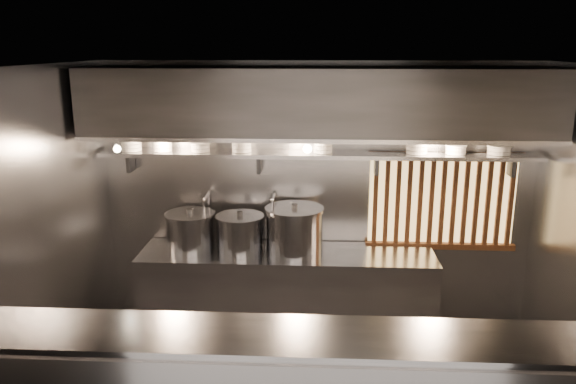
# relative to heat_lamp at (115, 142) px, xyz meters

# --- Properties ---
(ceiling) EXTENTS (4.50, 4.50, 0.00)m
(ceiling) POSITION_rel_heat_lamp_xyz_m (1.90, -0.85, 0.73)
(ceiling) COLOR black
(ceiling) RESTS_ON wall_back
(wall_back) EXTENTS (4.50, 0.00, 4.50)m
(wall_back) POSITION_rel_heat_lamp_xyz_m (1.90, 0.65, -0.67)
(wall_back) COLOR gray
(wall_back) RESTS_ON floor
(wall_left) EXTENTS (0.00, 3.00, 3.00)m
(wall_left) POSITION_rel_heat_lamp_xyz_m (-0.35, -0.85, -0.67)
(wall_left) COLOR gray
(wall_left) RESTS_ON floor
(cooking_bench) EXTENTS (3.00, 0.70, 0.90)m
(cooking_bench) POSITION_rel_heat_lamp_xyz_m (1.60, 0.28, -1.62)
(cooking_bench) COLOR #9C9CA1
(cooking_bench) RESTS_ON floor
(bowl_shelf) EXTENTS (4.40, 0.34, 0.04)m
(bowl_shelf) POSITION_rel_heat_lamp_xyz_m (1.90, 0.47, -0.19)
(bowl_shelf) COLOR #9C9CA1
(bowl_shelf) RESTS_ON wall_back
(exhaust_hood) EXTENTS (4.40, 0.81, 0.65)m
(exhaust_hood) POSITION_rel_heat_lamp_xyz_m (1.90, 0.25, 0.36)
(exhaust_hood) COLOR #2D2D30
(exhaust_hood) RESTS_ON ceiling
(wood_screen) EXTENTS (1.56, 0.09, 1.04)m
(wood_screen) POSITION_rel_heat_lamp_xyz_m (3.20, 0.60, -0.69)
(wood_screen) COLOR #FFCC72
(wood_screen) RESTS_ON wall_back
(faucet_left) EXTENTS (0.04, 0.30, 0.50)m
(faucet_left) POSITION_rel_heat_lamp_xyz_m (0.75, 0.52, -0.76)
(faucet_left) COLOR silver
(faucet_left) RESTS_ON wall_back
(faucet_right) EXTENTS (0.04, 0.30, 0.50)m
(faucet_right) POSITION_rel_heat_lamp_xyz_m (1.45, 0.52, -0.76)
(faucet_right) COLOR silver
(faucet_right) RESTS_ON wall_back
(heat_lamp) EXTENTS (0.25, 0.35, 0.20)m
(heat_lamp) POSITION_rel_heat_lamp_xyz_m (0.00, 0.00, 0.00)
(heat_lamp) COLOR #9C9CA1
(heat_lamp) RESTS_ON exhaust_hood
(pendant_bulb) EXTENTS (0.09, 0.09, 0.19)m
(pendant_bulb) POSITION_rel_heat_lamp_xyz_m (1.80, 0.35, -0.11)
(pendant_bulb) COLOR #2D2D30
(pendant_bulb) RESTS_ON exhaust_hood
(stock_pot_left) EXTENTS (0.66, 0.66, 0.43)m
(stock_pot_left) POSITION_rel_heat_lamp_xyz_m (0.60, 0.33, -0.97)
(stock_pot_left) COLOR #9C9CA1
(stock_pot_left) RESTS_ON cooking_bench
(stock_pot_mid) EXTENTS (0.64, 0.64, 0.42)m
(stock_pot_mid) POSITION_rel_heat_lamp_xyz_m (1.12, 0.30, -0.98)
(stock_pot_mid) COLOR #9C9CA1
(stock_pot_mid) RESTS_ON cooking_bench
(stock_pot_right) EXTENTS (0.65, 0.65, 0.51)m
(stock_pot_right) POSITION_rel_heat_lamp_xyz_m (1.67, 0.30, -0.93)
(stock_pot_right) COLOR #9C9CA1
(stock_pot_right) RESTS_ON cooking_bench
(bowl_stack_0) EXTENTS (0.22, 0.22, 0.13)m
(bowl_stack_0) POSITION_rel_heat_lamp_xyz_m (-0.00, 0.47, -0.10)
(bowl_stack_0) COLOR white
(bowl_stack_0) RESTS_ON bowl_shelf
(bowl_stack_1) EXTENTS (0.21, 0.21, 0.13)m
(bowl_stack_1) POSITION_rel_heat_lamp_xyz_m (0.32, 0.47, -0.10)
(bowl_stack_1) COLOR white
(bowl_stack_1) RESTS_ON bowl_shelf
(bowl_stack_2) EXTENTS (0.21, 0.21, 0.09)m
(bowl_stack_2) POSITION_rel_heat_lamp_xyz_m (0.71, 0.47, -0.12)
(bowl_stack_2) COLOR white
(bowl_stack_2) RESTS_ON bowl_shelf
(bowl_stack_3) EXTENTS (0.21, 0.21, 0.13)m
(bowl_stack_3) POSITION_rel_heat_lamp_xyz_m (1.13, 0.47, -0.10)
(bowl_stack_3) COLOR white
(bowl_stack_3) RESTS_ON bowl_shelf
(bowl_stack_4) EXTENTS (0.20, 0.20, 0.17)m
(bowl_stack_4) POSITION_rel_heat_lamp_xyz_m (1.95, 0.47, -0.08)
(bowl_stack_4) COLOR white
(bowl_stack_4) RESTS_ON bowl_shelf
(bowl_stack_5) EXTENTS (0.23, 0.23, 0.17)m
(bowl_stack_5) POSITION_rel_heat_lamp_xyz_m (2.88, 0.47, -0.08)
(bowl_stack_5) COLOR white
(bowl_stack_5) RESTS_ON bowl_shelf
(bowl_stack_6) EXTENTS (0.21, 0.21, 0.09)m
(bowl_stack_6) POSITION_rel_heat_lamp_xyz_m (3.26, 0.47, -0.12)
(bowl_stack_6) COLOR white
(bowl_stack_6) RESTS_ON bowl_shelf
(bowl_stack_7) EXTENTS (0.24, 0.24, 0.09)m
(bowl_stack_7) POSITION_rel_heat_lamp_xyz_m (3.69, 0.47, -0.12)
(bowl_stack_7) COLOR white
(bowl_stack_7) RESTS_ON bowl_shelf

